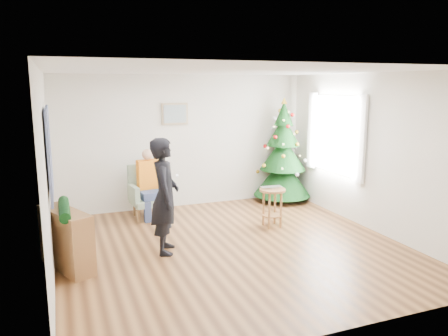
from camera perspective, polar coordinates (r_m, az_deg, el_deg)
name	(u,v)px	position (r m, az deg, el deg)	size (l,w,h in m)	color
floor	(232,247)	(6.68, 1.07, -10.28)	(5.00, 5.00, 0.00)	brown
ceiling	(233,71)	(6.23, 1.15, 12.60)	(5.00, 5.00, 0.00)	white
wall_back	(185,141)	(8.67, -5.15, 3.47)	(5.00, 5.00, 0.00)	silver
wall_front	(334,207)	(4.18, 14.19, -4.91)	(5.00, 5.00, 0.00)	silver
wall_left	(47,175)	(5.88, -22.09, -0.84)	(5.00, 5.00, 0.00)	silver
wall_right	(372,153)	(7.62, 18.80, 1.91)	(5.00, 5.00, 0.00)	silver
window_panel	(335,134)	(8.36, 14.36, 4.28)	(0.04, 1.30, 1.40)	white
curtains	(334,134)	(8.35, 14.19, 4.28)	(0.05, 1.75, 1.50)	white
christmas_tree	(283,155)	(9.15, 7.69, 1.71)	(1.19, 1.19, 2.15)	#3F2816
stool	(272,207)	(7.55, 6.31, -5.13)	(0.44, 0.44, 0.67)	brown
laptop	(273,188)	(7.46, 6.37, -2.61)	(0.37, 0.24, 0.03)	silver
armchair	(149,198)	(8.16, -9.79, -3.93)	(0.74, 0.69, 0.96)	gray
seated_person	(149,184)	(8.05, -9.74, -2.01)	(0.40, 0.57, 1.26)	navy
standing_man	(165,196)	(6.32, -7.74, -3.63)	(0.61, 0.40, 1.68)	black
game_controller	(177,176)	(6.27, -6.15, -1.08)	(0.04, 0.13, 0.04)	white
console	(66,240)	(6.19, -19.89, -8.79)	(0.30, 1.00, 0.80)	brown
garland	(64,209)	(6.06, -20.15, -5.04)	(0.14, 0.14, 0.90)	black
tapestry	(49,152)	(6.13, -21.85, 2.01)	(0.03, 1.50, 1.15)	black
framed_picture	(175,114)	(8.53, -6.44, 7.04)	(0.52, 0.05, 0.42)	tan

